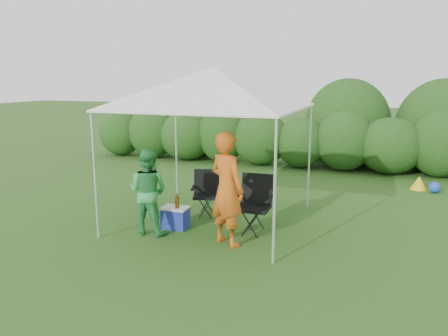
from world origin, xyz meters
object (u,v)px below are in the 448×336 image
(man, at_px, (227,189))
(chair_right, at_px, (255,200))
(chair_left, at_px, (206,190))
(woman, at_px, (148,191))
(canopy, at_px, (214,88))
(cooler, at_px, (175,217))

(man, bearing_deg, chair_right, -80.96)
(chair_left, relative_size, woman, 0.59)
(canopy, xyz_separation_m, woman, (-0.82, -0.98, -1.72))
(canopy, xyz_separation_m, man, (0.62, -1.02, -1.55))
(man, height_order, woman, man)
(canopy, xyz_separation_m, cooler, (-0.50, -0.61, -2.27))
(woman, distance_m, cooler, 0.73)
(chair_right, bearing_deg, man, -109.53)
(man, bearing_deg, cooler, 7.35)
(man, distance_m, cooler, 1.39)
(chair_left, xyz_separation_m, cooler, (-0.21, -0.95, -0.30))
(chair_right, distance_m, woman, 1.84)
(chair_left, bearing_deg, cooler, -120.39)
(chair_left, bearing_deg, woman, -129.82)
(canopy, bearing_deg, chair_left, 131.29)
(canopy, bearing_deg, cooler, -129.50)
(chair_left, distance_m, man, 1.69)
(cooler, bearing_deg, chair_left, 77.27)
(man, xyz_separation_m, cooler, (-1.12, 0.41, -0.72))
(woman, bearing_deg, cooler, -130.65)
(chair_right, height_order, woman, woman)
(canopy, relative_size, cooler, 6.64)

